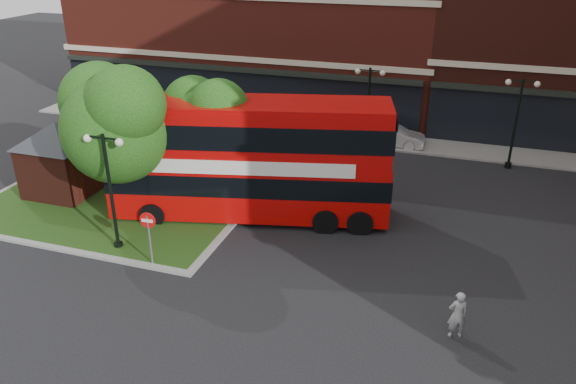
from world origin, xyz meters
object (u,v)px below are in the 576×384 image
(bus, at_px, (249,152))
(car_silver, at_px, (255,128))
(car_white, at_px, (393,136))
(woman, at_px, (457,315))

(bus, bearing_deg, car_silver, 96.60)
(car_silver, bearing_deg, car_white, -88.53)
(woman, bearing_deg, bus, -52.30)
(car_silver, height_order, car_white, car_silver)
(woman, bearing_deg, car_white, -95.04)
(bus, distance_m, car_silver, 10.81)
(woman, height_order, car_white, woman)
(woman, bearing_deg, car_silver, -70.61)
(woman, xyz_separation_m, car_white, (-4.63, 17.15, -0.21))
(woman, distance_m, car_silver, 20.52)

